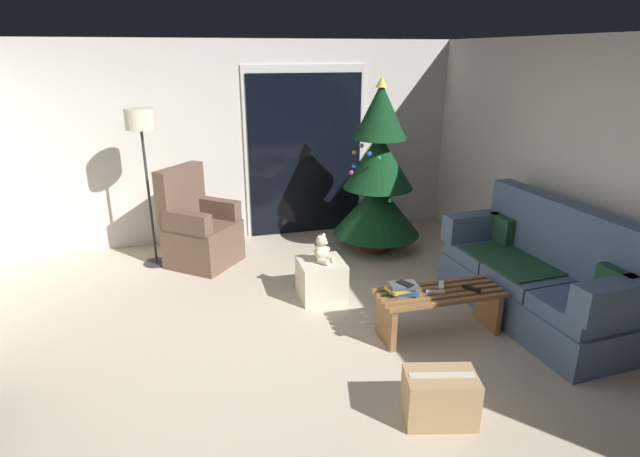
% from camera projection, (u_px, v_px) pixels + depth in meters
% --- Properties ---
extents(ground_plane, '(7.00, 7.00, 0.00)m').
position_uv_depth(ground_plane, '(295.00, 360.00, 4.06)').
color(ground_plane, beige).
extents(wall_back, '(5.72, 0.12, 2.50)m').
position_uv_depth(wall_back, '(242.00, 143.00, 6.42)').
color(wall_back, silver).
rests_on(wall_back, ground).
extents(wall_right, '(0.12, 6.00, 2.50)m').
position_uv_depth(wall_right, '(615.00, 186.00, 4.35)').
color(wall_right, silver).
rests_on(wall_right, ground).
extents(patio_door_frame, '(1.60, 0.02, 2.20)m').
position_uv_depth(patio_door_frame, '(305.00, 152.00, 6.61)').
color(patio_door_frame, silver).
rests_on(patio_door_frame, ground).
extents(patio_door_glass, '(1.50, 0.02, 2.10)m').
position_uv_depth(patio_door_glass, '(306.00, 156.00, 6.61)').
color(patio_door_glass, black).
rests_on(patio_door_glass, ground).
extents(couch, '(0.89, 1.98, 1.08)m').
position_uv_depth(couch, '(539.00, 277.00, 4.60)').
color(couch, slate).
rests_on(couch, ground).
extents(coffee_table, '(1.10, 0.40, 0.41)m').
position_uv_depth(coffee_table, '(439.00, 306.00, 4.35)').
color(coffee_table, olive).
rests_on(coffee_table, ground).
extents(remote_silver, '(0.16, 0.10, 0.02)m').
position_uv_depth(remote_silver, '(435.00, 292.00, 4.26)').
color(remote_silver, '#ADADB2').
rests_on(remote_silver, coffee_table).
extents(remote_black, '(0.12, 0.15, 0.02)m').
position_uv_depth(remote_black, '(471.00, 289.00, 4.33)').
color(remote_black, black).
rests_on(remote_black, coffee_table).
extents(remote_white, '(0.11, 0.16, 0.02)m').
position_uv_depth(remote_white, '(441.00, 285.00, 4.39)').
color(remote_white, silver).
rests_on(remote_white, coffee_table).
extents(book_stack, '(0.29, 0.21, 0.09)m').
position_uv_depth(book_stack, '(403.00, 288.00, 4.25)').
color(book_stack, '#285684').
rests_on(book_stack, coffee_table).
extents(cell_phone, '(0.13, 0.16, 0.01)m').
position_uv_depth(cell_phone, '(405.00, 283.00, 4.22)').
color(cell_phone, black).
rests_on(cell_phone, book_stack).
extents(christmas_tree, '(1.06, 1.06, 2.09)m').
position_uv_depth(christmas_tree, '(378.00, 178.00, 6.02)').
color(christmas_tree, '#4C1E19').
rests_on(christmas_tree, ground).
extents(armchair, '(0.97, 0.96, 1.13)m').
position_uv_depth(armchair, '(199.00, 230.00, 5.79)').
color(armchair, brown).
rests_on(armchair, ground).
extents(floor_lamp, '(0.32, 0.32, 1.78)m').
position_uv_depth(floor_lamp, '(142.00, 135.00, 5.40)').
color(floor_lamp, '#2D2D30').
rests_on(floor_lamp, ground).
extents(ottoman, '(0.44, 0.44, 0.39)m').
position_uv_depth(ottoman, '(321.00, 279.00, 5.04)').
color(ottoman, beige).
rests_on(ottoman, ground).
extents(teddy_bear_cream, '(0.21, 0.22, 0.29)m').
position_uv_depth(teddy_bear_cream, '(322.00, 250.00, 4.93)').
color(teddy_bear_cream, beige).
rests_on(teddy_bear_cream, ottoman).
extents(cardboard_box_taped_mid_floor, '(0.53, 0.40, 0.35)m').
position_uv_depth(cardboard_box_taped_mid_floor, '(440.00, 397.00, 3.35)').
color(cardboard_box_taped_mid_floor, tan).
rests_on(cardboard_box_taped_mid_floor, ground).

